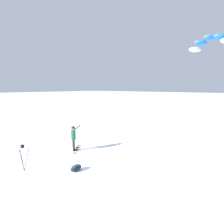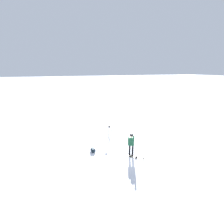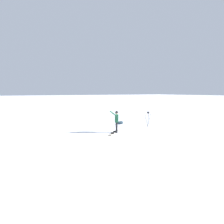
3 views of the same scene
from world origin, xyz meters
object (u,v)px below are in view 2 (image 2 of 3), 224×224
at_px(snowboarder, 131,142).
at_px(gear_bag_large, 93,150).
at_px(camera_tripod, 109,130).
at_px(snowboard, 133,157).

bearing_deg(snowboarder, gear_bag_large, -125.47).
bearing_deg(snowboarder, camera_tripod, -173.77).
relative_size(snowboarder, snowboard, 1.18).
bearing_deg(snowboard, snowboarder, -168.72).
height_order(snowboarder, gear_bag_large, snowboarder).
relative_size(snowboard, camera_tripod, 1.06).
distance_m(snowboarder, camera_tripod, 3.44).
bearing_deg(snowboard, camera_tripod, -173.39).
xyz_separation_m(snowboard, camera_tripod, (-3.70, -0.43, 0.96)).
relative_size(snowboarder, gear_bag_large, 2.48).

